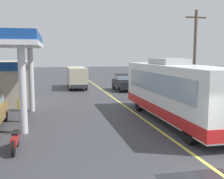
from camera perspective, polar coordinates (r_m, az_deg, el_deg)
The scene contains 8 objects.
ground at distance 28.23m, azimuth -1.37°, elevation -0.59°, with size 120.00×120.00×0.00m, color #38383D.
lane_divider_stripe at distance 23.40m, azimuth 0.97°, elevation -2.24°, with size 0.16×50.00×0.01m, color #D8CC4C.
coach_bus_main at distance 16.16m, azimuth 13.17°, elevation -0.61°, with size 2.60×11.04×3.69m.
minibus_opposing_lane at distance 31.89m, azimuth -7.50°, elevation 2.92°, with size 2.04×6.13×2.44m.
motorcycle_parked_forecourt at distance 11.87m, azimuth -19.78°, elevation -10.06°, with size 0.55×1.80×0.92m.
pedestrian_near_pump at distance 16.54m, azimuth -18.46°, elevation -3.39°, with size 0.55×0.22×1.66m.
car_trailing_behind_bus at distance 29.71m, azimuth 2.38°, elevation 1.77°, with size 1.70×4.20×1.82m.
utility_pole_roadside at distance 23.58m, azimuth 17.09°, elevation 7.13°, with size 1.80×0.24×7.53m.
Camera 1 is at (-5.32, -7.45, 3.91)m, focal length 43.25 mm.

